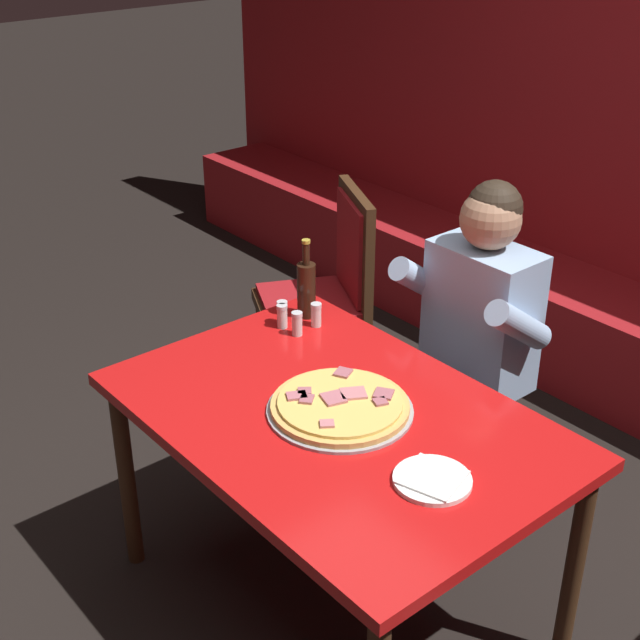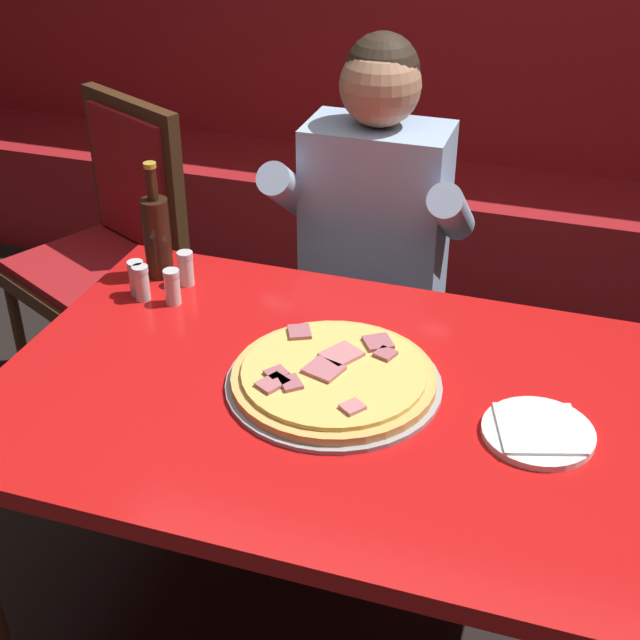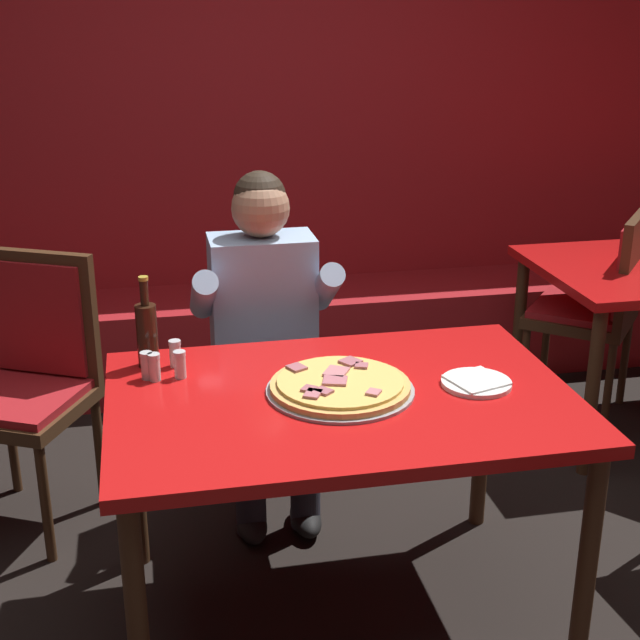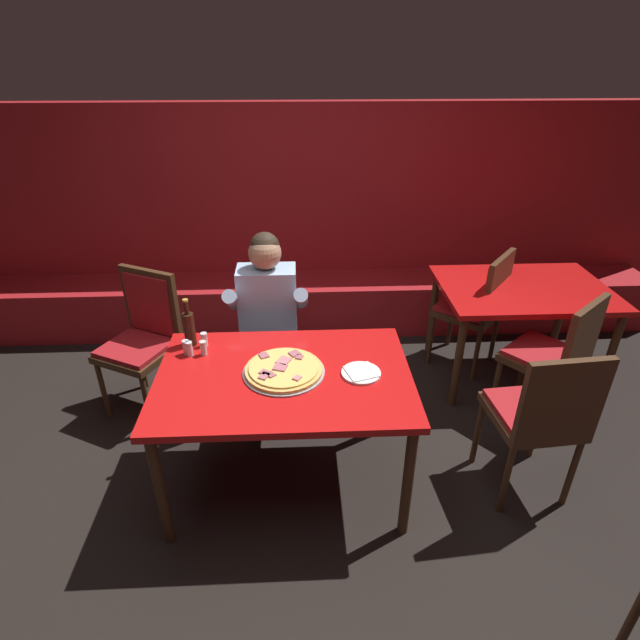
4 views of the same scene
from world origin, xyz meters
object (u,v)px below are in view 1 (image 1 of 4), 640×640
(diner_seated_blue_shirt, at_px, (464,342))
(dining_chair_side_aisle, at_px, (328,286))
(pizza, at_px, (340,406))
(shaker_parmesan, at_px, (282,314))
(main_dining_table, at_px, (336,435))
(shaker_black_pepper, at_px, (282,317))
(beer_bottle, at_px, (306,288))
(shaker_red_pepper_flakes, at_px, (316,316))
(plate_white_paper, at_px, (432,480))
(shaker_oregano, at_px, (297,325))

(diner_seated_blue_shirt, distance_m, dining_chair_side_aisle, 0.87)
(pizza, height_order, shaker_parmesan, shaker_parmesan)
(pizza, bearing_deg, main_dining_table, -93.60)
(main_dining_table, distance_m, pizza, 0.10)
(shaker_black_pepper, relative_size, diner_seated_blue_shirt, 0.07)
(dining_chair_side_aisle, bearing_deg, beer_bottle, -47.37)
(shaker_red_pepper_flakes, bearing_deg, diner_seated_blue_shirt, 48.75)
(main_dining_table, height_order, dining_chair_side_aisle, dining_chair_side_aisle)
(shaker_red_pepper_flakes, relative_size, diner_seated_blue_shirt, 0.07)
(plate_white_paper, relative_size, shaker_red_pepper_flakes, 2.44)
(plate_white_paper, distance_m, shaker_parmesan, 0.99)
(diner_seated_blue_shirt, bearing_deg, plate_white_paper, -53.56)
(shaker_oregano, distance_m, dining_chair_side_aisle, 0.81)
(main_dining_table, distance_m, shaker_parmesan, 0.61)
(shaker_black_pepper, bearing_deg, pizza, -20.01)
(shaker_oregano, height_order, diner_seated_blue_shirt, diner_seated_blue_shirt)
(plate_white_paper, relative_size, diner_seated_blue_shirt, 0.16)
(pizza, relative_size, plate_white_paper, 2.08)
(plate_white_paper, xyz_separation_m, shaker_oregano, (-0.86, 0.23, 0.03))
(beer_bottle, distance_m, shaker_black_pepper, 0.14)
(shaker_parmesan, bearing_deg, shaker_black_pepper, -38.57)
(beer_bottle, distance_m, shaker_oregano, 0.16)
(plate_white_paper, distance_m, beer_bottle, 1.02)
(plate_white_paper, relative_size, dining_chair_side_aisle, 0.21)
(main_dining_table, height_order, beer_bottle, beer_bottle)
(dining_chair_side_aisle, bearing_deg, shaker_oregano, -48.17)
(diner_seated_blue_shirt, xyz_separation_m, dining_chair_side_aisle, (-0.85, 0.10, -0.13))
(beer_bottle, relative_size, dining_chair_side_aisle, 0.29)
(pizza, height_order, plate_white_paper, pizza)
(shaker_oregano, bearing_deg, shaker_black_pepper, -176.10)
(shaker_parmesan, bearing_deg, beer_bottle, 86.07)
(plate_white_paper, xyz_separation_m, beer_bottle, (-0.95, 0.35, 0.10))
(shaker_parmesan, height_order, shaker_oregano, same)
(shaker_parmesan, xyz_separation_m, shaker_red_pepper_flakes, (0.09, 0.08, 0.00))
(plate_white_paper, bearing_deg, main_dining_table, 177.40)
(shaker_parmesan, height_order, shaker_red_pepper_flakes, same)
(main_dining_table, bearing_deg, plate_white_paper, -2.60)
(pizza, bearing_deg, dining_chair_side_aisle, 141.32)
(dining_chair_side_aisle, bearing_deg, pizza, -38.68)
(plate_white_paper, bearing_deg, dining_chair_side_aisle, 149.50)
(beer_bottle, xyz_separation_m, diner_seated_blue_shirt, (0.42, 0.37, -0.17))
(main_dining_table, height_order, shaker_black_pepper, shaker_black_pepper)
(shaker_oregano, bearing_deg, pizza, -23.62)
(plate_white_paper, distance_m, diner_seated_blue_shirt, 0.89)
(shaker_black_pepper, height_order, shaker_oregano, same)
(pizza, relative_size, shaker_oregano, 5.07)
(shaker_parmesan, height_order, shaker_black_pepper, same)
(main_dining_table, bearing_deg, shaker_oregano, 154.69)
(main_dining_table, distance_m, shaker_black_pepper, 0.58)
(pizza, relative_size, shaker_red_pepper_flakes, 5.07)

